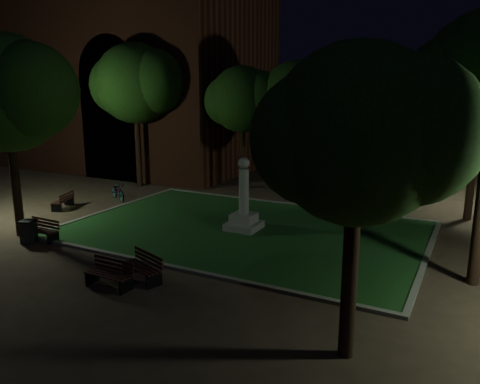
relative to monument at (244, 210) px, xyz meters
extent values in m
plane|color=#493629|center=(0.00, -2.00, -0.96)|extent=(80.00, 80.00, 0.00)
cube|color=#21501F|center=(0.00, 0.00, -0.92)|extent=(15.00, 10.00, 0.08)
cube|color=slate|center=(0.00, -5.10, -0.90)|extent=(15.40, 0.20, 0.12)
cube|color=slate|center=(0.00, 5.10, -0.90)|extent=(15.40, 0.20, 0.12)
cube|color=slate|center=(-7.60, 0.00, -0.90)|extent=(0.20, 10.00, 0.12)
cube|color=slate|center=(7.60, 0.00, -0.90)|extent=(0.20, 10.00, 0.12)
cube|color=gray|center=(0.00, 0.00, -0.73)|extent=(1.40, 1.40, 0.30)
cube|color=gray|center=(0.00, 0.00, -0.38)|extent=(1.00, 1.00, 0.40)
cylinder|color=gray|center=(0.00, 0.00, 0.82)|extent=(0.44, 0.44, 2.00)
sphere|color=gray|center=(0.00, 0.00, 2.07)|extent=(0.50, 0.50, 0.50)
cube|color=#4C2316|center=(-16.00, 12.00, 6.54)|extent=(20.00, 12.00, 15.00)
cube|color=black|center=(-13.00, 7.50, 2.54)|extent=(5.00, 3.00, 7.00)
cylinder|color=black|center=(-13.00, 7.50, 6.04)|extent=(5.00, 3.00, 5.00)
plane|color=orange|center=(-13.00, 8.70, 2.54)|extent=(6.30, 0.00, 6.30)
cylinder|color=black|center=(-8.20, -5.00, 1.32)|extent=(0.36, 0.36, 4.55)
sphere|color=#255018|center=(-8.20, -5.00, 5.03)|extent=(4.77, 4.77, 4.77)
sphere|color=#255018|center=(-7.01, -4.80, 5.13)|extent=(3.82, 3.82, 3.82)
cylinder|color=black|center=(-3.95, 7.55, 1.19)|extent=(0.36, 0.36, 4.28)
sphere|color=#255018|center=(-3.95, 7.55, 4.52)|extent=(3.96, 3.96, 3.96)
sphere|color=#255018|center=(-2.96, 7.75, 4.62)|extent=(3.17, 3.17, 3.17)
sphere|color=#255018|center=(-4.74, 7.25, 4.42)|extent=(2.97, 2.97, 2.97)
cylinder|color=black|center=(8.72, 6.53, 0.70)|extent=(0.36, 0.36, 3.32)
sphere|color=#255018|center=(8.72, 6.53, 3.56)|extent=(3.98, 3.98, 3.98)
sphere|color=#255018|center=(7.93, 6.23, 3.46)|extent=(2.98, 2.98, 2.98)
cylinder|color=black|center=(9.17, -1.65, 1.42)|extent=(0.36, 0.36, 4.76)
sphere|color=#255018|center=(8.21, -1.95, 5.14)|extent=(3.59, 3.59, 3.59)
cylinder|color=black|center=(6.60, -7.61, 1.08)|extent=(0.36, 0.36, 4.07)
sphere|color=#255018|center=(6.60, -7.61, 4.31)|extent=(3.98, 3.98, 3.98)
sphere|color=#255018|center=(7.60, -7.41, 4.41)|extent=(3.18, 3.18, 3.18)
sphere|color=#255018|center=(5.80, -7.91, 4.21)|extent=(2.98, 2.98, 2.98)
cylinder|color=black|center=(-10.14, 5.29, 1.51)|extent=(0.36, 0.36, 4.94)
sphere|color=#255018|center=(-10.14, 5.29, 5.45)|extent=(4.87, 4.87, 4.87)
sphere|color=#255018|center=(-8.92, 5.49, 5.55)|extent=(3.90, 3.90, 3.90)
sphere|color=#255018|center=(-11.11, 4.99, 5.35)|extent=(3.65, 3.65, 3.65)
cylinder|color=black|center=(-0.83, 8.60, 1.03)|extent=(0.36, 0.36, 3.98)
sphere|color=#255018|center=(-0.83, 8.60, 4.44)|extent=(4.72, 4.72, 4.72)
sphere|color=#255018|center=(0.35, 8.80, 4.54)|extent=(3.78, 3.78, 3.78)
sphere|color=#255018|center=(-1.78, 8.30, 4.34)|extent=(3.54, 3.54, 3.54)
cylinder|color=black|center=(-12.23, 9.24, 1.27)|extent=(0.12, 0.12, 4.45)
cylinder|color=black|center=(-12.23, 9.24, 3.50)|extent=(0.90, 0.08, 0.08)
sphere|color=#D8FFD8|center=(-12.68, 9.24, 3.50)|extent=(0.28, 0.28, 0.28)
sphere|color=#D8FFD8|center=(-11.78, 9.24, 3.50)|extent=(0.28, 0.28, 0.28)
cube|color=black|center=(-1.81, -7.31, -0.73)|extent=(0.07, 0.56, 0.45)
cube|color=black|center=(-0.38, -7.33, -0.73)|extent=(0.07, 0.56, 0.45)
cube|color=#391915|center=(-1.09, -7.55, -0.50)|extent=(1.63, 0.11, 0.04)
cube|color=#391915|center=(-1.09, -7.40, -0.50)|extent=(1.63, 0.11, 0.04)
cube|color=#391915|center=(-1.09, -7.26, -0.50)|extent=(1.63, 0.11, 0.04)
cube|color=#391915|center=(-1.09, -7.12, -0.50)|extent=(1.63, 0.11, 0.04)
cube|color=#391915|center=(-1.09, -7.06, -0.40)|extent=(1.63, 0.08, 0.10)
cube|color=#391915|center=(-1.09, -7.06, -0.25)|extent=(1.63, 0.08, 0.10)
cube|color=#391915|center=(-1.09, -7.06, -0.11)|extent=(1.63, 0.08, 0.10)
cube|color=black|center=(-1.21, -6.13, -0.73)|extent=(0.25, 0.56, 0.46)
cube|color=black|center=(0.17, -6.63, -0.73)|extent=(0.25, 0.56, 0.46)
cube|color=#391915|center=(-0.60, -6.60, -0.49)|extent=(1.61, 0.66, 0.04)
cube|color=#391915|center=(-0.55, -6.46, -0.49)|extent=(1.61, 0.66, 0.04)
cube|color=#391915|center=(-0.50, -6.32, -0.49)|extent=(1.61, 0.66, 0.04)
cube|color=#391915|center=(-0.45, -6.19, -0.49)|extent=(1.61, 0.66, 0.04)
cube|color=#391915|center=(-0.43, -6.13, -0.38)|extent=(1.60, 0.63, 0.10)
cube|color=#391915|center=(-0.43, -6.13, -0.23)|extent=(1.60, 0.63, 0.10)
cube|color=#391915|center=(-0.43, -6.13, -0.09)|extent=(1.60, 0.63, 0.10)
cube|color=black|center=(-7.53, -5.08, -0.73)|extent=(0.07, 0.56, 0.45)
cube|color=black|center=(-6.11, -5.11, -0.73)|extent=(0.07, 0.56, 0.45)
cube|color=#391915|center=(-6.82, -5.32, -0.50)|extent=(1.62, 0.12, 0.04)
cube|color=#391915|center=(-6.82, -5.18, -0.50)|extent=(1.62, 0.12, 0.04)
cube|color=#391915|center=(-6.82, -5.04, -0.50)|extent=(1.62, 0.12, 0.04)
cube|color=#391915|center=(-6.82, -4.89, -0.50)|extent=(1.62, 0.12, 0.04)
cube|color=#391915|center=(-6.82, -4.83, -0.40)|extent=(1.62, 0.09, 0.10)
cube|color=#391915|center=(-6.82, -4.83, -0.26)|extent=(1.62, 0.09, 0.10)
cube|color=#391915|center=(-6.82, -4.83, -0.12)|extent=(1.62, 0.09, 0.10)
cube|color=black|center=(-10.33, -0.35, -0.74)|extent=(0.53, 0.24, 0.43)
cube|color=black|center=(-9.85, -1.64, -0.74)|extent=(0.53, 0.24, 0.43)
cube|color=#391915|center=(-10.29, -1.07, -0.52)|extent=(0.63, 1.50, 0.04)
cube|color=#391915|center=(-10.17, -1.02, -0.52)|extent=(0.63, 1.50, 0.04)
cube|color=#391915|center=(-10.04, -0.97, -0.52)|extent=(0.63, 1.50, 0.04)
cube|color=#391915|center=(-9.91, -0.92, -0.52)|extent=(0.63, 1.50, 0.04)
cube|color=#391915|center=(-9.85, -0.90, -0.42)|extent=(0.60, 1.49, 0.09)
cube|color=#391915|center=(-9.85, -0.90, -0.28)|extent=(0.60, 1.49, 0.09)
cube|color=#391915|center=(-9.85, -0.90, -0.14)|extent=(0.60, 1.49, 0.09)
cube|color=black|center=(3.39, 6.14, -0.76)|extent=(0.11, 0.49, 0.39)
cube|color=black|center=(2.17, 6.00, -0.76)|extent=(0.11, 0.49, 0.39)
cube|color=#391915|center=(2.76, 6.26, -0.56)|extent=(1.40, 0.24, 0.04)
cube|color=#391915|center=(2.78, 6.14, -0.56)|extent=(1.40, 0.24, 0.04)
cube|color=#391915|center=(2.79, 6.02, -0.56)|extent=(1.40, 0.24, 0.04)
cube|color=#391915|center=(2.80, 5.89, -0.56)|extent=(1.40, 0.24, 0.04)
cube|color=#391915|center=(2.81, 5.84, -0.47)|extent=(1.40, 0.21, 0.08)
cube|color=#391915|center=(2.81, 5.84, -0.35)|extent=(1.40, 0.21, 0.08)
cube|color=#391915|center=(2.81, 5.84, -0.23)|extent=(1.40, 0.21, 0.08)
cube|color=black|center=(-7.03, -5.52, -0.51)|extent=(0.62, 0.62, 0.90)
cube|color=black|center=(-7.03, -5.52, -0.03)|extent=(0.69, 0.69, 0.06)
imported|color=black|center=(-8.85, 1.85, -0.47)|extent=(1.95, 1.49, 0.98)
camera|label=1|loc=(8.99, -17.67, 5.35)|focal=35.00mm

